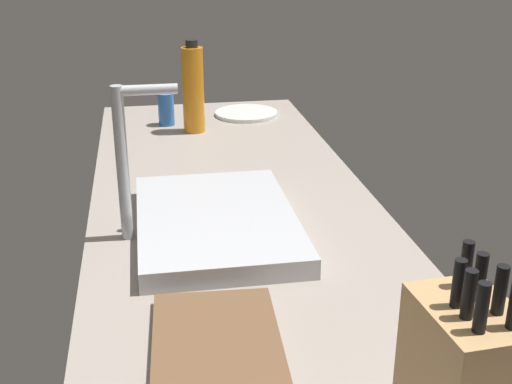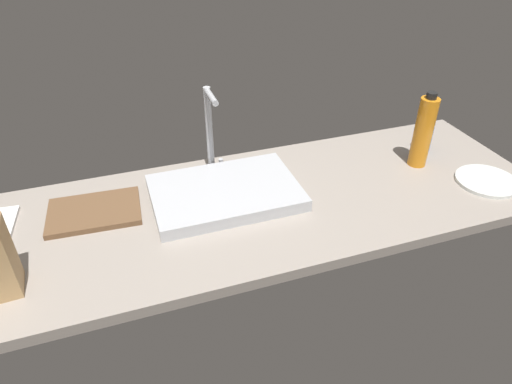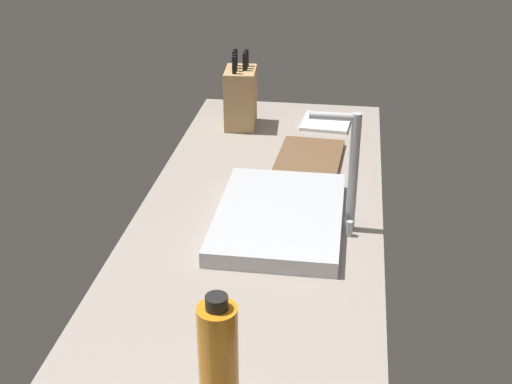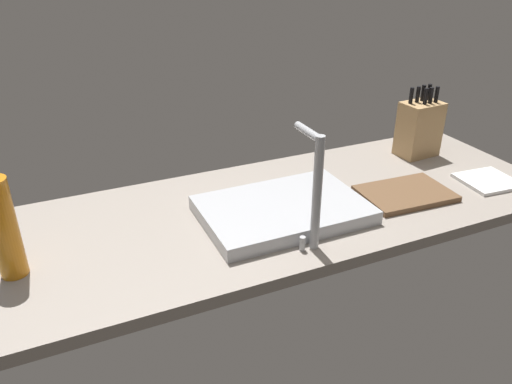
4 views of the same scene
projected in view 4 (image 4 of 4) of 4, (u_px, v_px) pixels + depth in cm
name	position (u px, v px, depth cm)	size (l,w,h in cm)	color
countertop_slab	(253.00, 217.00, 149.75)	(197.30, 64.87, 3.50)	gray
sink_basin	(283.00, 210.00, 145.71)	(47.02, 31.89, 4.08)	#B7BABF
faucet	(315.00, 185.00, 124.77)	(5.50, 12.50, 31.22)	#B7BABF
knife_block	(419.00, 128.00, 183.20)	(14.87, 11.00, 25.70)	tan
cutting_board	(405.00, 194.00, 157.35)	(27.76, 19.13, 1.80)	brown
water_bottle	(3.00, 227.00, 115.79)	(6.48, 6.48, 27.62)	orange
dish_towel	(488.00, 181.00, 166.18)	(17.11, 16.15, 1.20)	white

